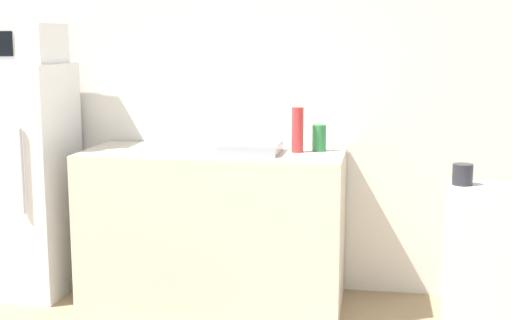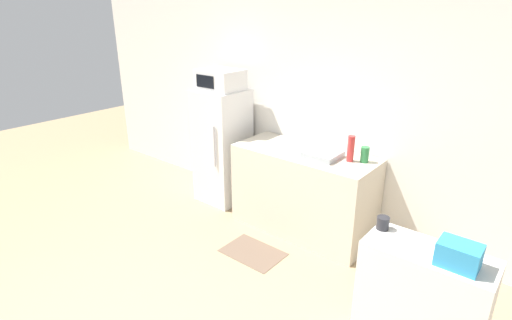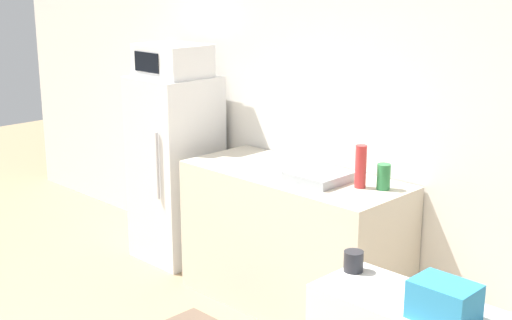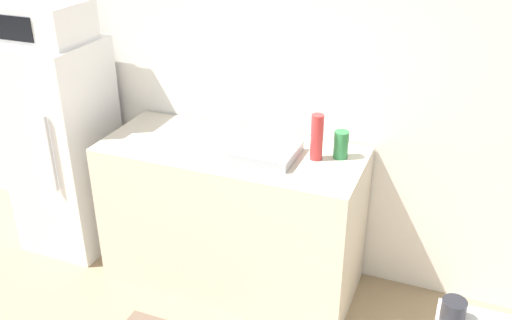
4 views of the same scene
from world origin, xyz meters
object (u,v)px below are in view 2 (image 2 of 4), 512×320
refrigerator (222,146)px  bottle_short (365,155)px  microwave (220,80)px  basket (459,255)px  jar (383,223)px  bottle_tall (351,149)px

refrigerator → bottle_short: bearing=3.6°
microwave → basket: 3.34m
bottle_short → jar: bottle_short is taller
bottle_tall → basket: size_ratio=1.16×
basket → jar: basket is taller
microwave → bottle_short: microwave is taller
microwave → bottle_tall: (1.74, 0.05, -0.50)m
refrigerator → bottle_tall: bearing=1.6°
bottle_short → basket: bearing=-48.3°
basket → microwave: bearing=158.2°
bottle_short → basket: basket is taller
bottle_tall → jar: size_ratio=3.03×
refrigerator → microwave: 0.85m
bottle_tall → basket: bottle_tall is taller
microwave → bottle_short: bearing=3.6°
refrigerator → jar: (2.56, -1.11, 0.32)m
refrigerator → bottle_short: 1.89m
bottle_tall → bottle_short: bearing=29.3°
refrigerator → jar: size_ratio=16.48×
refrigerator → basket: 3.32m
refrigerator → jar: refrigerator is taller
microwave → basket: bearing=-21.8°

